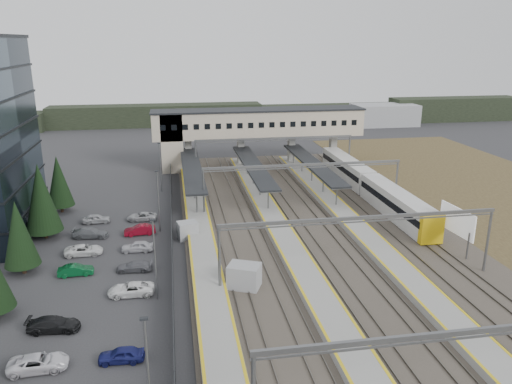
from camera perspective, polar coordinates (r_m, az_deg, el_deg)
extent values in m
plane|color=#2B2B2D|center=(56.86, -2.89, -7.59)|extent=(220.00, 220.00, 0.00)
cylinder|color=black|center=(58.59, -25.00, -7.85)|extent=(0.44, 0.44, 1.20)
cone|color=black|center=(57.18, -25.48, -4.29)|extent=(3.64, 3.64, 7.00)
cylinder|color=black|center=(67.54, -22.90, -4.36)|extent=(0.44, 0.44, 1.20)
cone|color=black|center=(66.11, -23.35, -0.60)|extent=(4.42, 4.42, 8.50)
cylinder|color=black|center=(76.75, -21.30, -1.70)|extent=(0.44, 0.44, 1.20)
cone|color=black|center=(75.65, -21.62, 1.18)|extent=(3.74, 3.74, 7.20)
imported|color=silver|center=(42.41, -23.61, -17.46)|extent=(4.43, 2.20, 1.21)
imported|color=black|center=(46.75, -22.11, -13.83)|extent=(4.45, 2.03, 1.26)
imported|color=#094922|center=(55.98, -19.91, -8.40)|extent=(3.67, 1.50, 1.18)
imported|color=white|center=(60.76, -19.08, -6.29)|extent=(4.33, 2.12, 1.18)
imported|color=slate|center=(65.59, -18.39, -4.45)|extent=(4.56, 2.19, 1.28)
imported|color=#A5A6AA|center=(70.52, -17.79, -2.92)|extent=(3.77, 1.74, 1.25)
imported|color=navy|center=(41.31, -15.14, -17.52)|extent=(3.56, 1.59, 1.19)
imported|color=white|center=(50.39, -14.10, -10.73)|extent=(4.48, 2.16, 1.23)
imported|color=#57585E|center=(55.17, -13.71, -8.26)|extent=(3.93, 1.85, 1.11)
imported|color=silver|center=(59.98, -13.41, -6.06)|extent=(3.82, 1.80, 1.26)
imported|color=maroon|center=(64.89, -13.14, -4.24)|extent=(4.00, 1.71, 1.28)
imported|color=#A9AAAE|center=(69.88, -12.91, -2.75)|extent=(4.21, 2.25, 1.12)
cylinder|color=slate|center=(32.94, -12.22, -19.94)|extent=(0.16, 0.16, 8.00)
cube|color=black|center=(30.74, -12.69, -13.95)|extent=(0.50, 0.25, 0.15)
cylinder|color=slate|center=(47.68, -11.47, -7.67)|extent=(0.16, 0.16, 8.00)
cube|color=black|center=(46.18, -11.75, -3.15)|extent=(0.50, 0.25, 0.15)
cylinder|color=slate|center=(64.50, -11.09, -1.07)|extent=(0.16, 0.16, 8.00)
cube|color=black|center=(63.40, -11.29, 2.37)|extent=(0.50, 0.25, 0.15)
cylinder|color=slate|center=(81.83, -10.86, 2.77)|extent=(0.16, 0.16, 8.00)
cube|color=black|center=(80.97, -11.02, 5.51)|extent=(0.50, 0.25, 0.15)
cube|color=#26282B|center=(60.77, -9.59, -5.13)|extent=(0.08, 90.00, 2.00)
cube|color=#949699|center=(49.81, -1.36, -9.67)|extent=(3.71, 3.30, 2.55)
cube|color=#949699|center=(62.35, -7.81, -4.38)|extent=(2.73, 2.43, 2.18)
cube|color=#3B372E|center=(63.66, 7.39, -4.87)|extent=(34.00, 90.00, 0.20)
cube|color=#59544C|center=(61.25, -4.13, -5.48)|extent=(0.08, 90.00, 0.14)
cube|color=#59544C|center=(61.39, -2.78, -5.40)|extent=(0.08, 90.00, 0.14)
cube|color=#59544C|center=(61.72, -0.41, -5.25)|extent=(0.08, 90.00, 0.14)
cube|color=#59544C|center=(61.94, 0.91, -5.17)|extent=(0.08, 90.00, 0.14)
cube|color=#59544C|center=(62.88, 5.01, -4.89)|extent=(0.08, 90.00, 0.14)
cube|color=#59544C|center=(63.24, 6.28, -4.80)|extent=(0.08, 90.00, 0.14)
cube|color=#59544C|center=(63.96, 8.49, -4.63)|extent=(0.08, 90.00, 0.14)
cube|color=#59544C|center=(64.41, 9.72, -4.54)|extent=(0.08, 90.00, 0.14)
cube|color=#59544C|center=(66.00, 13.47, -4.24)|extent=(0.08, 90.00, 0.14)
cube|color=#59544C|center=(66.56, 14.62, -4.14)|extent=(0.08, 90.00, 0.14)
cube|color=#59544C|center=(67.62, 16.60, -3.97)|extent=(0.08, 90.00, 0.14)
cube|color=#59544C|center=(68.26, 17.69, -3.87)|extent=(0.08, 90.00, 0.14)
cube|color=gray|center=(61.04, -6.27, -5.45)|extent=(3.20, 82.00, 0.90)
cube|color=gold|center=(60.82, -7.65, -5.12)|extent=(0.25, 82.00, 0.02)
cube|color=gold|center=(60.95, -4.92, -4.97)|extent=(0.25, 82.00, 0.02)
cube|color=gray|center=(62.31, 2.98, -4.89)|extent=(3.20, 82.00, 0.90)
cube|color=gold|center=(61.86, 1.67, -4.58)|extent=(0.25, 82.00, 0.02)
cube|color=gold|center=(62.46, 4.29, -4.41)|extent=(0.25, 82.00, 0.02)
cube|color=gray|center=(65.11, 11.63, -4.25)|extent=(3.20, 82.00, 0.90)
cube|color=gold|center=(64.45, 10.44, -3.96)|extent=(0.25, 82.00, 0.02)
cube|color=gold|center=(65.47, 12.84, -3.78)|extent=(0.25, 82.00, 0.02)
cube|color=black|center=(80.88, -7.33, 2.77)|extent=(3.00, 30.00, 0.25)
cube|color=slate|center=(80.92, -7.33, 2.67)|extent=(3.10, 30.00, 0.12)
cylinder|color=slate|center=(68.82, -6.79, -1.12)|extent=(0.20, 0.20, 3.10)
cylinder|color=slate|center=(75.03, -7.06, 0.39)|extent=(0.20, 0.20, 3.10)
cylinder|color=slate|center=(81.28, -7.29, 1.67)|extent=(0.20, 0.20, 3.10)
cylinder|color=slate|center=(87.57, -7.49, 2.77)|extent=(0.20, 0.20, 3.10)
cylinder|color=slate|center=(93.89, -7.65, 3.73)|extent=(0.20, 0.20, 3.10)
cube|color=black|center=(81.84, -0.32, 3.08)|extent=(3.00, 30.00, 0.25)
cube|color=slate|center=(81.88, -0.31, 2.97)|extent=(3.10, 30.00, 0.12)
cylinder|color=slate|center=(69.95, 1.41, -0.71)|extent=(0.20, 0.20, 3.10)
cylinder|color=slate|center=(76.06, 0.48, 0.75)|extent=(0.20, 0.20, 3.10)
cylinder|color=slate|center=(82.24, -0.31, 1.99)|extent=(0.20, 0.20, 3.10)
cylinder|color=slate|center=(88.46, -1.00, 3.06)|extent=(0.20, 0.20, 3.10)
cylinder|color=slate|center=(94.72, -1.59, 3.99)|extent=(0.20, 0.20, 3.10)
cube|color=black|center=(83.99, 6.44, 3.33)|extent=(3.00, 30.00, 0.25)
cube|color=slate|center=(84.03, 6.44, 3.23)|extent=(3.10, 30.00, 0.12)
cylinder|color=slate|center=(72.45, 9.20, -0.30)|extent=(0.20, 0.20, 3.10)
cylinder|color=slate|center=(78.37, 7.70, 1.08)|extent=(0.20, 0.20, 3.10)
cylinder|color=slate|center=(84.38, 6.41, 2.27)|extent=(0.20, 0.20, 3.10)
cylinder|color=slate|center=(90.45, 5.29, 3.30)|extent=(0.20, 0.20, 3.10)
cylinder|color=slate|center=(96.58, 4.31, 4.20)|extent=(0.20, 0.20, 3.10)
cube|color=#BBAA95|center=(96.03, 0.30, 7.88)|extent=(40.00, 6.00, 5.00)
cube|color=black|center=(95.67, 0.30, 9.39)|extent=(40.40, 6.40, 0.30)
cube|color=#BBAA95|center=(95.16, -9.59, 5.73)|extent=(4.00, 6.00, 11.00)
cube|color=black|center=(91.65, -10.61, 7.22)|extent=(1.00, 0.06, 1.00)
cube|color=black|center=(91.64, -9.35, 7.28)|extent=(1.00, 0.06, 1.00)
cube|color=black|center=(91.67, -8.10, 7.34)|extent=(1.00, 0.06, 1.00)
cube|color=black|center=(91.74, -6.84, 7.40)|extent=(1.00, 0.06, 1.00)
cube|color=black|center=(91.86, -5.58, 7.45)|extent=(1.00, 0.06, 1.00)
cube|color=black|center=(92.02, -4.33, 7.50)|extent=(1.00, 0.06, 1.00)
cube|color=black|center=(92.22, -3.08, 7.54)|extent=(1.00, 0.06, 1.00)
cube|color=black|center=(92.46, -1.84, 7.58)|extent=(1.00, 0.06, 1.00)
cube|color=black|center=(92.75, -0.61, 7.62)|extent=(1.00, 0.06, 1.00)
cube|color=black|center=(93.08, 0.62, 7.65)|extent=(1.00, 0.06, 1.00)
cube|color=black|center=(93.45, 1.84, 7.68)|extent=(1.00, 0.06, 1.00)
cube|color=black|center=(93.87, 3.05, 7.71)|extent=(1.00, 0.06, 1.00)
cube|color=black|center=(94.32, 4.24, 7.73)|extent=(1.00, 0.06, 1.00)
cube|color=black|center=(94.81, 5.43, 7.75)|extent=(1.00, 0.06, 1.00)
cube|color=black|center=(95.35, 6.60, 7.76)|extent=(1.00, 0.06, 1.00)
cube|color=black|center=(95.92, 7.76, 7.78)|extent=(1.00, 0.06, 1.00)
cube|color=black|center=(96.53, 8.90, 7.79)|extent=(1.00, 0.06, 1.00)
cube|color=black|center=(97.17, 10.03, 7.79)|extent=(1.00, 0.06, 1.00)
cube|color=black|center=(97.86, 11.15, 7.79)|extent=(1.00, 0.06, 1.00)
cube|color=gray|center=(95.67, -8.62, 4.30)|extent=(1.20, 1.60, 6.00)
cube|color=gray|center=(95.71, -7.72, 4.34)|extent=(1.20, 1.60, 6.00)
cube|color=gray|center=(96.52, -1.76, 4.60)|extent=(1.20, 1.60, 6.00)
cube|color=gray|center=(98.35, 4.04, 4.79)|extent=(1.20, 1.60, 6.00)
cube|color=gray|center=(100.66, 8.77, 4.92)|extent=(1.20, 1.60, 6.00)
cube|color=slate|center=(33.77, 24.66, -14.15)|extent=(28.40, 0.25, 0.35)
cube|color=slate|center=(33.97, 24.58, -14.73)|extent=(28.40, 0.12, 0.12)
cylinder|color=slate|center=(47.99, -4.20, -7.85)|extent=(0.28, 0.28, 7.00)
cylinder|color=slate|center=(57.46, 24.94, -5.19)|extent=(0.28, 0.28, 7.00)
cube|color=slate|center=(49.78, 11.99, -2.91)|extent=(28.40, 0.25, 0.35)
cube|color=slate|center=(49.91, 11.96, -3.34)|extent=(28.40, 0.12, 0.12)
cylinder|color=slate|center=(68.54, -5.99, -0.21)|extent=(0.28, 0.28, 7.00)
cylinder|color=slate|center=(75.47, 15.73, 0.84)|extent=(0.28, 0.28, 7.00)
cube|color=slate|center=(69.81, 5.48, 3.10)|extent=(28.40, 0.25, 0.35)
cube|color=slate|center=(69.90, 5.47, 2.79)|extent=(28.40, 0.12, 0.12)
cylinder|color=slate|center=(87.83, -6.87, 3.58)|extent=(0.28, 0.28, 7.00)
cylinder|color=slate|center=(93.35, 10.59, 4.20)|extent=(0.28, 0.28, 7.00)
cube|color=slate|center=(88.83, 2.15, 6.15)|extent=(28.40, 0.25, 0.35)
cube|color=slate|center=(88.90, 2.15, 5.89)|extent=(28.40, 0.12, 0.12)
cube|color=beige|center=(71.01, 15.74, -1.34)|extent=(2.81, 19.47, 3.61)
cube|color=black|center=(70.89, 15.77, -1.03)|extent=(2.87, 18.87, 0.90)
cube|color=slate|center=(71.49, 15.65, -2.52)|extent=(2.41, 18.07, 0.50)
cube|color=beige|center=(88.79, 10.33, 2.64)|extent=(2.81, 19.47, 3.61)
cube|color=black|center=(88.69, 10.35, 2.89)|extent=(2.87, 18.87, 0.90)
cube|color=slate|center=(89.18, 10.28, 1.68)|extent=(2.41, 18.07, 0.50)
cube|color=gold|center=(62.96, 19.41, -4.02)|extent=(2.83, 0.90, 3.61)
cylinder|color=slate|center=(60.39, 23.04, -5.78)|extent=(0.20, 0.20, 3.32)
cylinder|color=slate|center=(64.49, 20.61, -4.08)|extent=(0.20, 0.20, 3.32)
cube|color=silver|center=(61.71, 22.00, -3.08)|extent=(0.68, 6.21, 3.11)
cube|color=black|center=(147.92, -11.26, 8.59)|extent=(60.00, 8.00, 6.00)
cube|color=black|center=(154.87, 7.79, 8.93)|extent=(50.00, 8.00, 5.00)
cube|color=black|center=(166.65, 21.74, 8.80)|extent=(40.00, 8.00, 7.00)
cube|color=#949699|center=(150.78, 14.44, 8.54)|extent=(18.00, 10.00, 6.00)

